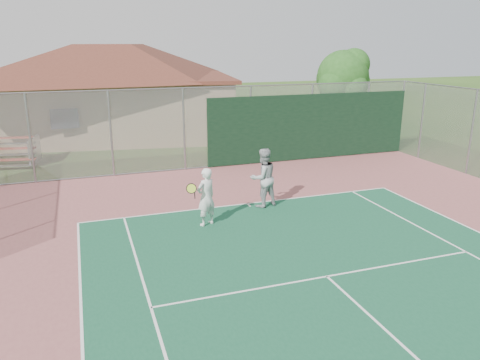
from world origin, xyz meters
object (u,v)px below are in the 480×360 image
(clubhouse, at_px, (113,81))
(player_white_front, at_px, (206,197))
(tree, at_px, (344,78))
(player_grey_back, at_px, (263,178))

(clubhouse, height_order, player_white_front, clubhouse)
(tree, relative_size, player_white_front, 2.84)
(player_white_front, bearing_deg, tree, -159.31)
(clubhouse, xyz_separation_m, player_grey_back, (3.51, -14.84, -2.16))
(tree, relative_size, player_grey_back, 2.54)
(tree, xyz_separation_m, player_white_front, (-11.73, -11.93, -2.40))
(clubhouse, xyz_separation_m, player_white_front, (1.28, -15.87, -2.26))
(clubhouse, bearing_deg, player_grey_back, -67.70)
(player_white_front, distance_m, player_grey_back, 2.46)
(player_white_front, bearing_deg, player_grey_back, 179.90)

